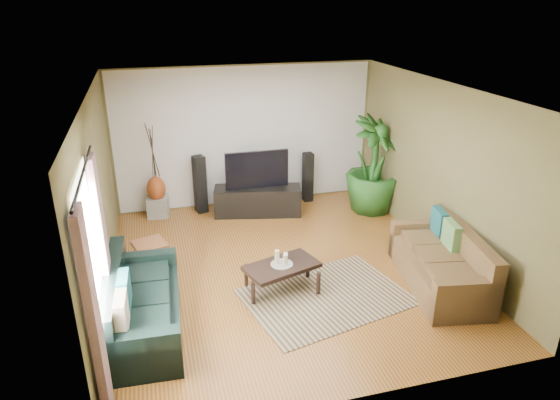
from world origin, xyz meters
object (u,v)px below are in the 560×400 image
object	(u,v)px
tv_stand	(258,201)
pedestal	(158,207)
speaker_left	(200,184)
potted_plant	(373,165)
side_table	(151,257)
speaker_right	(308,177)
sofa_right	(440,259)
coffee_table	(282,277)
vase	(156,189)
television	(257,169)
sofa_left	(144,300)

from	to	relation	value
tv_stand	pedestal	world-z (taller)	tv_stand
speaker_left	potted_plant	size ratio (longest dim) A/B	0.61
side_table	speaker_right	bearing A→B (deg)	33.32
speaker_right	pedestal	size ratio (longest dim) A/B	2.66
speaker_left	speaker_right	world-z (taller)	speaker_left
tv_stand	speaker_right	bearing A→B (deg)	32.27
sofa_right	coffee_table	distance (m)	2.25
vase	speaker_left	bearing A→B (deg)	0.00
speaker_right	potted_plant	size ratio (longest dim) A/B	0.55
potted_plant	pedestal	distance (m)	4.12
coffee_table	television	xyz separation A→B (m)	(0.26, 2.69, 0.68)
potted_plant	sofa_left	bearing A→B (deg)	-147.62
coffee_table	television	bearing A→B (deg)	66.59
tv_stand	speaker_left	bearing A→B (deg)	170.83
sofa_right	speaker_right	bearing A→B (deg)	-157.04
sofa_left	coffee_table	world-z (taller)	sofa_left
coffee_table	side_table	bearing A→B (deg)	131.96
television	speaker_left	size ratio (longest dim) A/B	1.07
sofa_left	speaker_right	size ratio (longest dim) A/B	1.98
vase	side_table	size ratio (longest dim) A/B	1.00
sofa_left	speaker_left	size ratio (longest dim) A/B	1.78
coffee_table	potted_plant	size ratio (longest dim) A/B	0.55
television	speaker_right	world-z (taller)	television
potted_plant	side_table	size ratio (longest dim) A/B	3.82
pedestal	side_table	xyz separation A→B (m)	(-0.18, -2.06, 0.05)
sofa_left	tv_stand	bearing A→B (deg)	-31.81
potted_plant	pedestal	size ratio (longest dim) A/B	4.86
television	potted_plant	bearing A→B (deg)	-10.61
coffee_table	side_table	world-z (taller)	side_table
sofa_right	pedestal	distance (m)	5.16
coffee_table	speaker_left	bearing A→B (deg)	85.98
sofa_left	speaker_right	distance (m)	4.77
speaker_left	side_table	size ratio (longest dim) A/B	2.32
sofa_left	speaker_left	bearing A→B (deg)	-14.84
tv_stand	pedestal	distance (m)	1.87
sofa_left	sofa_right	world-z (taller)	same
speaker_left	speaker_right	size ratio (longest dim) A/B	1.11
sofa_right	speaker_left	bearing A→B (deg)	-130.05
sofa_left	potted_plant	size ratio (longest dim) A/B	1.08
television	speaker_left	world-z (taller)	television
pedestal	side_table	world-z (taller)	side_table
sofa_left	side_table	xyz separation A→B (m)	(0.11, 1.44, -0.19)
television	side_table	bearing A→B (deg)	-140.22
sofa_right	potted_plant	world-z (taller)	potted_plant
speaker_left	pedestal	size ratio (longest dim) A/B	2.96
coffee_table	pedestal	world-z (taller)	coffee_table
coffee_table	potted_plant	world-z (taller)	potted_plant
television	pedestal	distance (m)	1.99
coffee_table	potted_plant	bearing A→B (deg)	25.70
sofa_right	television	size ratio (longest dim) A/B	1.63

